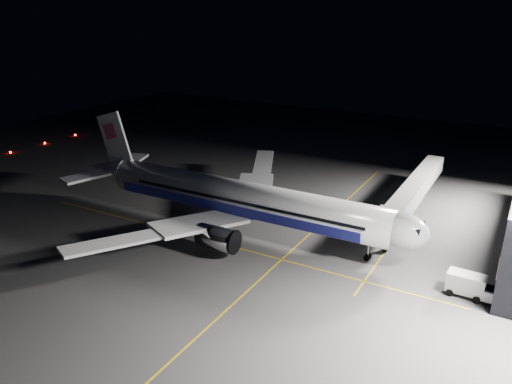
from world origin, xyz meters
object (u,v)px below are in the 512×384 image
Objects in this scene: safety_cone_b at (306,212)px; jet_bridge at (412,192)px; service_truck at (471,285)px; safety_cone_c at (312,206)px; baggage_tug at (264,179)px; safety_cone_a at (269,204)px; airliner at (237,198)px.

jet_bridge is at bearing 23.61° from safety_cone_b.
service_truck is 33.05m from safety_cone_c.
baggage_tug reaches higher than safety_cone_c.
safety_cone_c is (13.90, -7.77, -0.50)m from baggage_tug.
safety_cone_a is 7.22m from safety_cone_b.
airliner is 1.79× the size of jet_bridge.
airliner is at bearing 177.46° from service_truck.
baggage_tug is (-6.90, 21.56, -4.34)m from airliner.
safety_cone_b is (7.08, 11.06, -4.90)m from airliner.
airliner is 14.02m from safety_cone_b.
baggage_tug reaches higher than safety_cone_b.
airliner is 118.74× the size of safety_cone_b.
airliner reaches higher than service_truck.
safety_cone_a is 1.26× the size of safety_cone_b.
baggage_tug is at bearing 122.93° from safety_cone_a.
service_truck reaches higher than safety_cone_c.
safety_cone_a is (6.75, -10.43, -0.50)m from baggage_tug.
service_truck is at bearing -21.78° from safety_cone_a.
safety_cone_b is 2.73m from safety_cone_c.
jet_bridge is 53.14× the size of safety_cone_c.
baggage_tug is (-29.97, 3.51, -3.76)m from jet_bridge.
jet_bridge reaches higher than baggage_tug.
safety_cone_b is at bearing -47.51° from baggage_tug.
airliner is at bearing -122.60° from safety_cone_b.
safety_cone_b is 0.80× the size of safety_cone_c.
airliner is 16.21m from safety_cone_c.
safety_cone_c reaches higher than safety_cone_b.
safety_cone_b is (13.97, -10.50, -0.57)m from baggage_tug.
safety_cone_c is (7.15, 2.66, -0.00)m from safety_cone_a.
jet_bridge is 17.16m from safety_cone_c.
airliner reaches higher than safety_cone_c.
service_truck is 38.30m from safety_cone_a.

